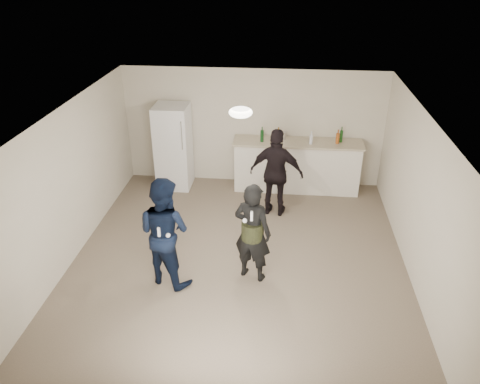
# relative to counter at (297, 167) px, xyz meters

# --- Properties ---
(floor) EXTENTS (6.00, 6.00, 0.00)m
(floor) POSITION_rel_counter_xyz_m (-0.96, -2.67, -0.53)
(floor) COLOR #6B5B4C
(floor) RESTS_ON ground
(ceiling) EXTENTS (6.00, 6.00, 0.00)m
(ceiling) POSITION_rel_counter_xyz_m (-0.96, -2.67, 1.98)
(ceiling) COLOR silver
(ceiling) RESTS_ON wall_back
(wall_back) EXTENTS (6.00, 0.00, 6.00)m
(wall_back) POSITION_rel_counter_xyz_m (-0.96, 0.33, 0.72)
(wall_back) COLOR beige
(wall_back) RESTS_ON floor
(wall_front) EXTENTS (6.00, 0.00, 6.00)m
(wall_front) POSITION_rel_counter_xyz_m (-0.96, -5.67, 0.72)
(wall_front) COLOR beige
(wall_front) RESTS_ON floor
(wall_left) EXTENTS (0.00, 6.00, 6.00)m
(wall_left) POSITION_rel_counter_xyz_m (-3.71, -2.67, 0.72)
(wall_left) COLOR beige
(wall_left) RESTS_ON floor
(wall_right) EXTENTS (0.00, 6.00, 6.00)m
(wall_right) POSITION_rel_counter_xyz_m (1.79, -2.67, 0.72)
(wall_right) COLOR beige
(wall_right) RESTS_ON floor
(counter) EXTENTS (2.60, 0.56, 1.05)m
(counter) POSITION_rel_counter_xyz_m (0.00, 0.00, 0.00)
(counter) COLOR white
(counter) RESTS_ON floor
(counter_top) EXTENTS (2.68, 0.64, 0.04)m
(counter_top) POSITION_rel_counter_xyz_m (0.00, 0.00, 0.55)
(counter_top) COLOR beige
(counter_top) RESTS_ON counter
(fridge) EXTENTS (0.70, 0.70, 1.80)m
(fridge) POSITION_rel_counter_xyz_m (-2.62, -0.07, 0.38)
(fridge) COLOR white
(fridge) RESTS_ON floor
(fridge_handle) EXTENTS (0.02, 0.02, 0.60)m
(fridge_handle) POSITION_rel_counter_xyz_m (-2.34, -0.44, 0.78)
(fridge_handle) COLOR silver
(fridge_handle) RESTS_ON fridge
(ceiling_dome) EXTENTS (0.36, 0.36, 0.16)m
(ceiling_dome) POSITION_rel_counter_xyz_m (-0.96, -2.37, 1.93)
(ceiling_dome) COLOR white
(ceiling_dome) RESTS_ON ceiling
(shaker) EXTENTS (0.08, 0.08, 0.17)m
(shaker) POSITION_rel_counter_xyz_m (-0.30, 0.10, 0.65)
(shaker) COLOR silver
(shaker) RESTS_ON counter_top
(man) EXTENTS (1.05, 0.96, 1.76)m
(man) POSITION_rel_counter_xyz_m (-2.01, -3.34, 0.35)
(man) COLOR #0E1D3C
(man) RESTS_ON floor
(woman) EXTENTS (0.69, 0.57, 1.63)m
(woman) POSITION_rel_counter_xyz_m (-0.71, -3.13, 0.29)
(woman) COLOR black
(woman) RESTS_ON floor
(camo_shorts) EXTENTS (0.34, 0.34, 0.28)m
(camo_shorts) POSITION_rel_counter_xyz_m (-0.71, -3.13, 0.32)
(camo_shorts) COLOR #313A1A
(camo_shorts) RESTS_ON woman
(spectator) EXTENTS (1.08, 0.59, 1.74)m
(spectator) POSITION_rel_counter_xyz_m (-0.41, -1.10, 0.34)
(spectator) COLOR black
(spectator) RESTS_ON floor
(remote_man) EXTENTS (0.04, 0.04, 0.15)m
(remote_man) POSITION_rel_counter_xyz_m (-2.01, -3.62, 0.53)
(remote_man) COLOR white
(remote_man) RESTS_ON man
(nunchuk_man) EXTENTS (0.07, 0.07, 0.07)m
(nunchuk_man) POSITION_rel_counter_xyz_m (-1.89, -3.59, 0.45)
(nunchuk_man) COLOR white
(nunchuk_man) RESTS_ON man
(remote_woman) EXTENTS (0.04, 0.04, 0.15)m
(remote_woman) POSITION_rel_counter_xyz_m (-0.71, -3.38, 0.72)
(remote_woman) COLOR white
(remote_woman) RESTS_ON woman
(nunchuk_woman) EXTENTS (0.07, 0.07, 0.07)m
(nunchuk_woman) POSITION_rel_counter_xyz_m (-0.81, -3.35, 0.62)
(nunchuk_woman) COLOR white
(nunchuk_woman) RESTS_ON woman
(bottle_cluster) EXTENTS (1.68, 0.25, 0.25)m
(bottle_cluster) POSITION_rel_counter_xyz_m (0.11, -0.01, 0.67)
(bottle_cluster) COLOR #A04A17
(bottle_cluster) RESTS_ON counter_top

